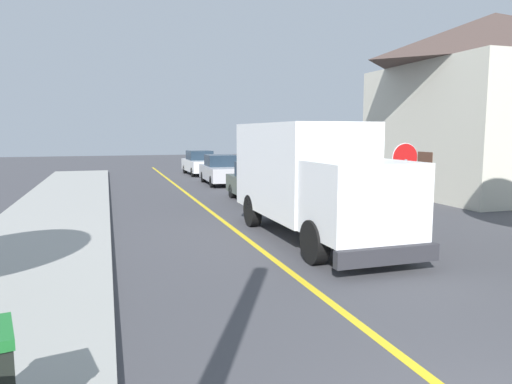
{
  "coord_description": "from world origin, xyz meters",
  "views": [
    {
      "loc": [
        -3.62,
        -2.69,
        2.94
      ],
      "look_at": [
        0.05,
        9.0,
        1.4
      ],
      "focal_mm": 33.36,
      "sensor_mm": 36.0,
      "label": 1
    }
  ],
  "objects_px": {
    "parked_car_far": "(200,163)",
    "parked_car_near": "(258,183)",
    "parked_car_mid": "(221,170)",
    "stop_sign": "(405,172)",
    "house_across_street": "(490,102)",
    "box_truck": "(310,175)"
  },
  "relations": [
    {
      "from": "parked_car_far",
      "to": "parked_car_near",
      "type": "bearing_deg",
      "value": -90.16
    },
    {
      "from": "parked_car_mid",
      "to": "parked_car_far",
      "type": "relative_size",
      "value": 1.0
    },
    {
      "from": "parked_car_far",
      "to": "stop_sign",
      "type": "distance_m",
      "value": 21.48
    },
    {
      "from": "parked_car_far",
      "to": "house_across_street",
      "type": "xyz_separation_m",
      "value": [
        11.14,
        -14.33,
        3.58
      ]
    },
    {
      "from": "parked_car_near",
      "to": "parked_car_far",
      "type": "relative_size",
      "value": 0.99
    },
    {
      "from": "parked_car_mid",
      "to": "parked_car_far",
      "type": "height_order",
      "value": "same"
    },
    {
      "from": "parked_car_far",
      "to": "stop_sign",
      "type": "relative_size",
      "value": 1.68
    },
    {
      "from": "parked_car_far",
      "to": "stop_sign",
      "type": "height_order",
      "value": "stop_sign"
    },
    {
      "from": "box_truck",
      "to": "parked_car_mid",
      "type": "height_order",
      "value": "box_truck"
    },
    {
      "from": "parked_car_mid",
      "to": "parked_car_near",
      "type": "bearing_deg",
      "value": -90.29
    },
    {
      "from": "parked_car_near",
      "to": "parked_car_mid",
      "type": "relative_size",
      "value": 0.99
    },
    {
      "from": "parked_car_near",
      "to": "box_truck",
      "type": "bearing_deg",
      "value": -95.97
    },
    {
      "from": "parked_car_near",
      "to": "house_across_street",
      "type": "bearing_deg",
      "value": -4.07
    },
    {
      "from": "parked_car_near",
      "to": "stop_sign",
      "type": "relative_size",
      "value": 1.66
    },
    {
      "from": "parked_car_near",
      "to": "house_across_street",
      "type": "distance_m",
      "value": 11.76
    },
    {
      "from": "house_across_street",
      "to": "parked_car_mid",
      "type": "bearing_deg",
      "value": 144.73
    },
    {
      "from": "parked_car_near",
      "to": "house_across_street",
      "type": "xyz_separation_m",
      "value": [
        11.18,
        -0.8,
        3.58
      ]
    },
    {
      "from": "stop_sign",
      "to": "parked_car_near",
      "type": "bearing_deg",
      "value": 102.65
    },
    {
      "from": "stop_sign",
      "to": "house_across_street",
      "type": "bearing_deg",
      "value": 36.81
    },
    {
      "from": "stop_sign",
      "to": "box_truck",
      "type": "bearing_deg",
      "value": 161.93
    },
    {
      "from": "parked_car_mid",
      "to": "house_across_street",
      "type": "relative_size",
      "value": 0.47
    },
    {
      "from": "box_truck",
      "to": "parked_car_near",
      "type": "xyz_separation_m",
      "value": [
        0.74,
        7.03,
        -0.97
      ]
    }
  ]
}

